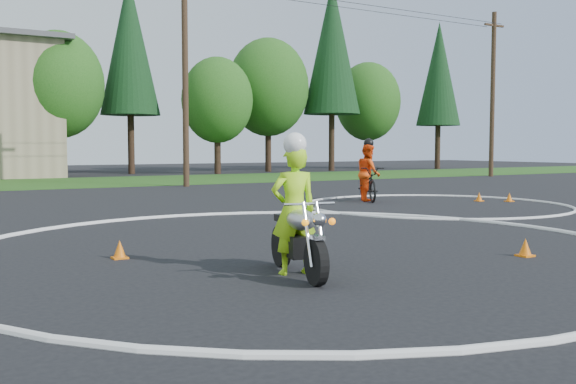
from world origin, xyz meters
TOP-DOWN VIEW (x-y plane):
  - ground at (0.00, 0.00)m, footprint 120.00×120.00m
  - grass_strip at (0.00, 27.00)m, footprint 120.00×10.00m
  - course_markings at (2.17, 4.35)m, footprint 19.05×19.05m
  - primary_motorcycle at (-1.28, 0.91)m, footprint 0.83×2.04m
  - rider_primary_grp at (-1.28, 1.04)m, footprint 0.74×0.56m
  - rider_second_grp at (7.30, 10.41)m, footprint 1.61×2.30m
  - traffic_cones at (3.43, 2.79)m, footprint 16.74×11.65m
  - treeline at (14.78, 34.61)m, footprint 38.20×8.10m
  - utility_poles at (5.00, 21.00)m, footprint 41.60×1.12m

SIDE VIEW (x-z plane):
  - ground at x=0.00m, z-range 0.00..0.00m
  - course_markings at x=2.17m, z-range -0.05..0.07m
  - grass_strip at x=0.00m, z-range 0.00..0.02m
  - traffic_cones at x=3.43m, z-range -0.01..0.29m
  - primary_motorcycle at x=-1.28m, z-range -0.02..1.07m
  - rider_second_grp at x=7.30m, z-range -0.31..1.79m
  - rider_primary_grp at x=-1.28m, z-range -0.04..1.97m
  - utility_poles at x=5.00m, z-range 0.20..10.20m
  - treeline at x=14.78m, z-range -0.64..13.88m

